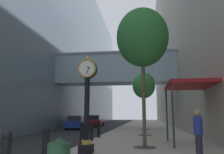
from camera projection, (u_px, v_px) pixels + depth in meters
ground_plane at (118, 128)px, 29.33m from camera, size 110.00×110.00×0.00m
sidewalk_right at (146, 127)px, 31.77m from camera, size 7.13×80.00×0.14m
building_block_left at (49, 40)px, 35.93m from camera, size 23.20×80.00×26.60m
building_block_right at (199, 16)px, 33.24m from camera, size 9.00×80.00×31.83m
street_clock at (87, 98)px, 9.78m from camera, size 0.84×0.55×4.12m
bollard_second at (46, 144)px, 7.55m from camera, size 0.23×0.23×1.19m
bollard_fourth at (82, 133)px, 11.87m from camera, size 0.23×0.23×1.19m
bollard_fifth at (92, 130)px, 14.02m from camera, size 0.23×0.23×1.19m
bollard_sixth at (99, 128)px, 16.18m from camera, size 0.23×0.23×1.19m
street_tree_near at (142, 38)px, 11.96m from camera, size 2.69×2.69×7.10m
street_tree_mid_near at (144, 86)px, 18.46m from camera, size 1.83×1.83×4.97m
street_tree_mid_far at (144, 83)px, 25.43m from camera, size 2.08×2.08×6.30m
pedestrian_walking at (198, 131)px, 8.84m from camera, size 0.46×0.46×1.75m
storefront_awning at (188, 86)px, 12.72m from camera, size 2.40×3.60×3.30m
car_red_near at (96, 121)px, 34.19m from camera, size 2.07×4.58×1.67m
car_blue_mid at (77, 123)px, 27.85m from camera, size 2.17×4.25×1.62m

